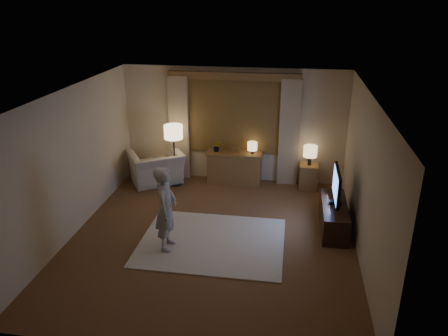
% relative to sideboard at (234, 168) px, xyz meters
% --- Properties ---
extents(room, '(5.04, 5.54, 2.64)m').
position_rel_sideboard_xyz_m(room, '(-0.05, -2.00, 0.98)').
color(room, brown).
rests_on(room, ground).
extents(rug, '(2.50, 2.00, 0.02)m').
position_rel_sideboard_xyz_m(rug, '(-0.03, -2.65, -0.34)').
color(rug, beige).
rests_on(rug, floor).
extents(sideboard, '(1.20, 0.40, 0.70)m').
position_rel_sideboard_xyz_m(sideboard, '(0.00, 0.00, 0.00)').
color(sideboard, brown).
rests_on(sideboard, floor).
extents(picture_frame, '(0.16, 0.02, 0.20)m').
position_rel_sideboard_xyz_m(picture_frame, '(-0.00, 0.00, 0.45)').
color(picture_frame, brown).
rests_on(picture_frame, sideboard).
extents(plant, '(0.17, 0.13, 0.30)m').
position_rel_sideboard_xyz_m(plant, '(-0.40, 0.00, 0.50)').
color(plant, '#999999').
rests_on(plant, sideboard).
extents(table_lamp_sideboard, '(0.22, 0.22, 0.30)m').
position_rel_sideboard_xyz_m(table_lamp_sideboard, '(0.40, 0.00, 0.55)').
color(table_lamp_sideboard, black).
rests_on(table_lamp_sideboard, sideboard).
extents(floor_lamp, '(0.41, 0.41, 1.41)m').
position_rel_sideboard_xyz_m(floor_lamp, '(-1.31, -0.32, 0.83)').
color(floor_lamp, black).
rests_on(floor_lamp, floor).
extents(armchair, '(1.50, 1.46, 0.74)m').
position_rel_sideboard_xyz_m(armchair, '(-1.78, -0.26, 0.02)').
color(armchair, beige).
rests_on(armchair, floor).
extents(side_table, '(0.40, 0.40, 0.56)m').
position_rel_sideboard_xyz_m(side_table, '(1.67, -0.05, -0.07)').
color(side_table, brown).
rests_on(side_table, floor).
extents(table_lamp_side, '(0.30, 0.30, 0.44)m').
position_rel_sideboard_xyz_m(table_lamp_side, '(1.67, -0.05, 0.52)').
color(table_lamp_side, black).
rests_on(table_lamp_side, side_table).
extents(tv_stand, '(0.45, 1.40, 0.50)m').
position_rel_sideboard_xyz_m(tv_stand, '(2.10, -1.81, -0.10)').
color(tv_stand, black).
rests_on(tv_stand, floor).
extents(tv, '(0.23, 0.93, 0.67)m').
position_rel_sideboard_xyz_m(tv, '(2.10, -1.81, 0.52)').
color(tv, black).
rests_on(tv, tv_stand).
extents(person, '(0.37, 0.55, 1.47)m').
position_rel_sideboard_xyz_m(person, '(-0.74, -2.95, 0.41)').
color(person, '#A29C95').
rests_on(person, rug).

